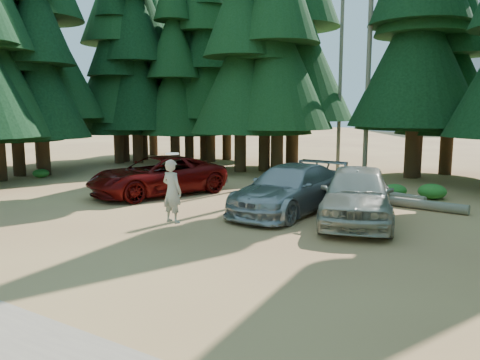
% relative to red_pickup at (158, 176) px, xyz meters
% --- Properties ---
extents(ground, '(160.00, 160.00, 0.00)m').
position_rel_red_pickup_xyz_m(ground, '(4.86, -4.97, -0.79)').
color(ground, '#A06744').
rests_on(ground, ground).
extents(forest_belt_north, '(36.00, 7.00, 22.00)m').
position_rel_red_pickup_xyz_m(forest_belt_north, '(4.86, 10.03, -0.79)').
color(forest_belt_north, black).
rests_on(forest_belt_north, ground).
extents(snag_front, '(0.24, 0.24, 12.00)m').
position_rel_red_pickup_xyz_m(snag_front, '(5.66, 9.53, 5.21)').
color(snag_front, gray).
rests_on(snag_front, ground).
extents(snag_back, '(0.20, 0.20, 10.00)m').
position_rel_red_pickup_xyz_m(snag_back, '(3.66, 11.03, 4.21)').
color(snag_back, gray).
rests_on(snag_back, ground).
extents(mountain_peak, '(48.00, 50.00, 28.00)m').
position_rel_red_pickup_xyz_m(mountain_peak, '(2.28, 83.26, 11.91)').
color(mountain_peak, gray).
rests_on(mountain_peak, ground).
extents(red_pickup, '(4.37, 6.24, 1.58)m').
position_rel_red_pickup_xyz_m(red_pickup, '(0.00, 0.00, 0.00)').
color(red_pickup, '#570807').
rests_on(red_pickup, ground).
extents(silver_minivan_center, '(2.58, 5.63, 1.60)m').
position_rel_red_pickup_xyz_m(silver_minivan_center, '(6.04, -0.12, 0.01)').
color(silver_minivan_center, '#A4A7AC').
rests_on(silver_minivan_center, ground).
extents(silver_minivan_right, '(3.50, 5.60, 1.78)m').
position_rel_red_pickup_xyz_m(silver_minivan_right, '(8.44, -0.32, 0.10)').
color(silver_minivan_right, '#B1AD9D').
rests_on(silver_minivan_right, ground).
extents(frisbee_player, '(0.66, 0.46, 1.89)m').
position_rel_red_pickup_xyz_m(frisbee_player, '(4.74, -4.72, 0.50)').
color(frisbee_player, beige).
rests_on(frisbee_player, ground).
extents(log_left, '(3.89, 1.11, 0.28)m').
position_rel_red_pickup_xyz_m(log_left, '(-1.25, 3.70, -0.65)').
color(log_left, gray).
rests_on(log_left, ground).
extents(log_mid, '(3.27, 1.25, 0.27)m').
position_rel_red_pickup_xyz_m(log_mid, '(8.12, 4.32, -0.65)').
color(log_mid, gray).
rests_on(log_mid, ground).
extents(log_right, '(5.38, 0.94, 0.34)m').
position_rel_red_pickup_xyz_m(log_right, '(8.66, 2.84, -0.62)').
color(log_right, gray).
rests_on(log_right, ground).
extents(shrub_far_left, '(1.09, 1.09, 0.60)m').
position_rel_red_pickup_xyz_m(shrub_far_left, '(-2.30, 2.39, -0.49)').
color(shrub_far_left, '#216E21').
rests_on(shrub_far_left, ground).
extents(shrub_left, '(0.78, 0.78, 0.43)m').
position_rel_red_pickup_xyz_m(shrub_left, '(-1.61, 2.14, -0.58)').
color(shrub_left, '#216E21').
rests_on(shrub_left, ground).
extents(shrub_center_left, '(1.21, 1.21, 0.67)m').
position_rel_red_pickup_xyz_m(shrub_center_left, '(3.86, 3.77, -0.46)').
color(shrub_center_left, '#216E21').
rests_on(shrub_center_left, ground).
extents(shrub_center_right, '(1.09, 1.09, 0.60)m').
position_rel_red_pickup_xyz_m(shrub_center_right, '(5.18, 4.46, -0.49)').
color(shrub_center_right, '#216E21').
rests_on(shrub_center_right, ground).
extents(shrub_right, '(0.90, 0.90, 0.50)m').
position_rel_red_pickup_xyz_m(shrub_right, '(8.39, 4.78, -0.54)').
color(shrub_right, '#216E21').
rests_on(shrub_right, ground).
extents(shrub_far_right, '(1.08, 1.08, 0.59)m').
position_rel_red_pickup_xyz_m(shrub_far_right, '(9.75, 4.98, -0.50)').
color(shrub_far_right, '#216E21').
rests_on(shrub_far_right, ground).
extents(shrub_edge_west, '(0.81, 0.81, 0.45)m').
position_rel_red_pickup_xyz_m(shrub_edge_west, '(-8.44, 0.53, -0.57)').
color(shrub_edge_west, '#216E21').
rests_on(shrub_edge_west, ground).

